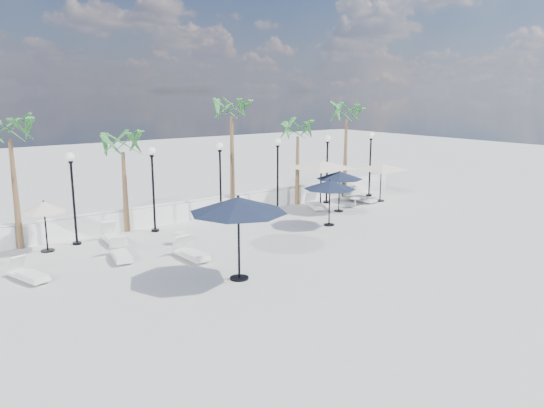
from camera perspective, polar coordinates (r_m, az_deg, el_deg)
ground at (r=21.18m, az=3.73°, el=-5.13°), size 100.00×100.00×0.00m
balustrade at (r=27.01m, az=-6.61°, el=-0.39°), size 26.00×0.30×1.01m
lamppost_1 at (r=23.03m, az=-20.67°, el=1.89°), size 0.36×0.36×3.84m
lamppost_2 at (r=24.20m, az=-12.71°, el=2.83°), size 0.36×0.36×3.84m
lamppost_3 at (r=25.80m, az=-5.60°, el=3.62°), size 0.36×0.36×3.84m
lamppost_4 at (r=27.75m, az=0.61°, el=4.27°), size 0.36×0.36×3.84m
lamppost_5 at (r=29.98m, az=5.96°, el=4.79°), size 0.36×0.36×3.84m
lamppost_6 at (r=32.44m, az=10.54°, el=5.19°), size 0.36×0.36×3.84m
palm_0 at (r=23.11m, az=-26.39°, el=6.56°), size 2.60×2.60×5.50m
palm_1 at (r=24.40m, az=-15.77°, el=5.74°), size 2.60×2.60×4.70m
palm_2 at (r=26.86m, az=-4.39°, el=9.60°), size 2.60×2.60×6.10m
palm_3 at (r=29.45m, az=2.79°, el=7.56°), size 2.60×2.60×4.90m
palm_4 at (r=31.88m, az=8.02°, el=9.20°), size 2.60×2.60×5.70m
lounger_1 at (r=19.76m, az=-24.76°, el=-6.84°), size 1.08×1.88×0.67m
lounger_2 at (r=23.21m, az=-16.71°, el=-3.46°), size 0.78×1.99×0.73m
lounger_3 at (r=20.90m, az=-15.97°, el=-5.16°), size 0.93×1.91×0.68m
lounger_4 at (r=20.42m, az=-8.72°, el=-5.20°), size 0.72×1.92×0.71m
lounger_5 at (r=28.82m, az=4.64°, el=-0.03°), size 1.27×1.97×0.71m
lounger_6 at (r=30.94m, az=9.43°, el=0.71°), size 0.85×2.06×0.75m
side_table_1 at (r=22.44m, az=-9.93°, el=-3.50°), size 0.51×0.51×0.49m
side_table_2 at (r=29.33m, az=8.95°, el=0.24°), size 0.55×0.55×0.53m
parasol_navy_left at (r=17.48m, az=-3.65°, el=-0.14°), size 3.29×3.29×2.91m
parasol_navy_mid at (r=27.96m, az=7.28°, el=3.07°), size 2.45×2.45×2.20m
parasol_navy_right at (r=24.94m, az=6.24°, el=2.04°), size 2.47×2.47×2.21m
parasol_cream_sq_a at (r=28.72m, az=5.32°, el=4.63°), size 5.64×5.64×2.77m
parasol_cream_sq_b at (r=31.01m, az=11.69°, el=4.23°), size 4.67×4.67×2.34m
parasol_cream_small at (r=22.57m, az=-23.33°, el=-0.37°), size 1.69×1.69×2.08m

